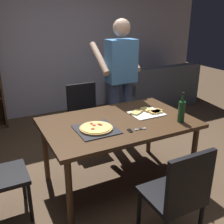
% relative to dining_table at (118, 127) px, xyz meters
% --- Properties ---
extents(ground_plane, '(12.00, 12.00, 0.00)m').
position_rel_dining_table_xyz_m(ground_plane, '(0.00, 0.00, -0.68)').
color(ground_plane, brown).
extents(back_wall, '(6.40, 0.10, 2.80)m').
position_rel_dining_table_xyz_m(back_wall, '(0.00, 2.60, 0.72)').
color(back_wall, '#BCB7C6').
rests_on(back_wall, ground_plane).
extents(dining_table, '(1.57, 1.00, 0.75)m').
position_rel_dining_table_xyz_m(dining_table, '(0.00, 0.00, 0.00)').
color(dining_table, '#4C331E').
rests_on(dining_table, ground_plane).
extents(chair_near_camera, '(0.42, 0.42, 0.90)m').
position_rel_dining_table_xyz_m(chair_near_camera, '(-0.00, -0.98, -0.17)').
color(chair_near_camera, black).
rests_on(chair_near_camera, ground_plane).
extents(chair_far_side, '(0.42, 0.42, 0.90)m').
position_rel_dining_table_xyz_m(chair_far_side, '(0.00, 0.98, -0.17)').
color(chair_far_side, black).
rests_on(chair_far_side, ground_plane).
extents(couch, '(1.72, 0.90, 0.85)m').
position_rel_dining_table_xyz_m(couch, '(1.90, 1.99, -0.37)').
color(couch, '#4C515B').
rests_on(couch, ground_plane).
extents(person_serving_pizza, '(0.55, 0.54, 1.75)m').
position_rel_dining_table_xyz_m(person_serving_pizza, '(0.44, 0.76, 0.32)').
color(person_serving_pizza, '#38476B').
rests_on(person_serving_pizza, ground_plane).
extents(pepperoni_pizza_on_tray, '(0.38, 0.38, 0.04)m').
position_rel_dining_table_xyz_m(pepperoni_pizza_on_tray, '(-0.30, -0.10, 0.09)').
color(pepperoni_pizza_on_tray, '#2D2D33').
rests_on(pepperoni_pizza_on_tray, dining_table).
extents(pizza_slices_on_towel, '(0.39, 0.29, 0.03)m').
position_rel_dining_table_xyz_m(pizza_slices_on_towel, '(0.40, 0.04, 0.09)').
color(pizza_slices_on_towel, white).
rests_on(pizza_slices_on_towel, dining_table).
extents(wine_bottle, '(0.07, 0.07, 0.32)m').
position_rel_dining_table_xyz_m(wine_bottle, '(0.57, -0.31, 0.19)').
color(wine_bottle, '#194723').
rests_on(wine_bottle, dining_table).
extents(kitchen_scissors, '(0.20, 0.09, 0.01)m').
position_rel_dining_table_xyz_m(kitchen_scissors, '(0.02, -0.28, 0.08)').
color(kitchen_scissors, silver).
rests_on(kitchen_scissors, dining_table).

